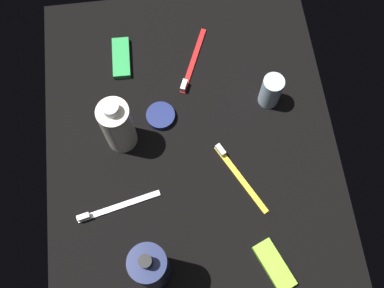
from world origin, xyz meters
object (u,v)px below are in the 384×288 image
Objects in this scene: snack_bar_lime at (274,265)px; bodywash_bottle at (118,126)px; toothbrush_yellow at (238,174)px; deodorant_stick at (271,91)px; toothbrush_white at (114,208)px; snack_bar_green at (121,58)px; cream_tin_left at (161,116)px; lotion_bottle at (151,268)px; toothbrush_red at (192,64)px.

bodywash_bottle is at bearing 19.55° from snack_bar_lime.
toothbrush_yellow reaches higher than snack_bar_lime.
deodorant_stick reaches higher than toothbrush_white.
snack_bar_green is (14.70, 32.64, -3.69)cm from deodorant_stick.
toothbrush_white is at bearing 169.23° from bodywash_bottle.
snack_bar_lime is at bearing -150.29° from snack_bar_green.
bodywash_bottle is 34.41cm from deodorant_stick.
toothbrush_yellow is at bearing -81.48° from toothbrush_white.
toothbrush_yellow is 2.54× the size of cream_tin_left.
toothbrush_yellow is 1.58× the size of snack_bar_green.
lotion_bottle is 2.05× the size of snack_bar_lime.
deodorant_stick is (34.95, -29.42, -4.97)cm from lotion_bottle.
toothbrush_red and toothbrush_yellow have the same top height.
cream_tin_left is at bearing -7.70° from lotion_bottle.
bodywash_bottle is 42.68cm from snack_bar_lime.
toothbrush_white is 2.75× the size of cream_tin_left.
cream_tin_left is (19.61, -11.87, 0.16)cm from toothbrush_white.
lotion_bottle is 1.19× the size of toothbrush_white.
cream_tin_left is (33.61, -4.54, -8.65)cm from lotion_bottle.
toothbrush_red is at bearing -16.02° from lotion_bottle.
snack_bar_green is (20.21, -1.17, -6.95)cm from bodywash_bottle.
cream_tin_left is (-12.54, 8.71, 0.16)cm from toothbrush_red.
cream_tin_left is at bearing 44.16° from toothbrush_yellow.
bodywash_bottle is at bearing 64.63° from toothbrush_yellow.
snack_bar_lime is at bearing -94.22° from lotion_bottle.
toothbrush_white is at bearing 98.52° from toothbrush_yellow.
bodywash_bottle is at bearing -10.77° from toothbrush_white.
lotion_bottle is 29.82cm from bodywash_bottle.
bodywash_bottle reaches higher than toothbrush_yellow.
bodywash_bottle is 21.40cm from snack_bar_green.
toothbrush_red is (46.15, -13.25, -8.81)cm from lotion_bottle.
toothbrush_red is 1.63× the size of snack_bar_lime.
cream_tin_left is at bearing 145.22° from toothbrush_red.
toothbrush_white is at bearing 148.82° from cream_tin_left.
bodywash_bottle is 17.25cm from toothbrush_white.
lotion_bottle is 35.00cm from cream_tin_left.
toothbrush_yellow reaches higher than snack_bar_green.
bodywash_bottle reaches higher than toothbrush_white.
snack_bar_green is at bearing -3.31° from bodywash_bottle.
toothbrush_red is 15.27cm from cream_tin_left.
toothbrush_red is at bearing -46.56° from bodywash_bottle.
bodywash_bottle reaches higher than snack_bar_green.
cream_tin_left is at bearing 93.08° from deodorant_stick.
deodorant_stick is 19.89cm from toothbrush_yellow.
snack_bar_green is at bearing 35.90° from toothbrush_yellow.
deodorant_stick is at bearing -31.20° from snack_bar_lime.
toothbrush_white reaches higher than cream_tin_left.
toothbrush_yellow is (18.04, -19.66, -8.81)cm from lotion_bottle.
toothbrush_red is 49.08cm from snack_bar_lime.
lotion_bottle reaches higher than bodywash_bottle.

